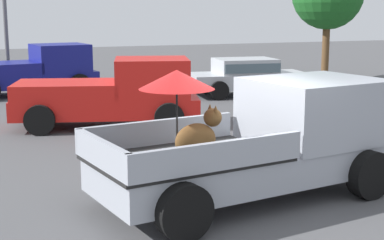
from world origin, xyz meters
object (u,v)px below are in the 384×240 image
at_px(pickup_truck_red, 114,94).
at_px(parked_sedan_near, 246,75).
at_px(pickup_truck_main, 270,139).
at_px(pickup_truck_far, 34,70).

distance_m(pickup_truck_red, parked_sedan_near, 7.00).
xyz_separation_m(pickup_truck_main, parked_sedan_near, (4.94, 10.47, -0.22)).
distance_m(pickup_truck_far, parked_sedan_near, 7.76).
xyz_separation_m(pickup_truck_red, pickup_truck_far, (-1.22, 6.98, 0.00)).
bearing_deg(pickup_truck_main, pickup_truck_far, 90.24).
bearing_deg(pickup_truck_red, parked_sedan_near, 49.44).
xyz_separation_m(pickup_truck_main, pickup_truck_red, (-0.92, 6.64, -0.08)).
height_order(pickup_truck_main, parked_sedan_near, pickup_truck_main).
height_order(pickup_truck_main, pickup_truck_red, pickup_truck_main).
relative_size(pickup_truck_main, parked_sedan_near, 1.18).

